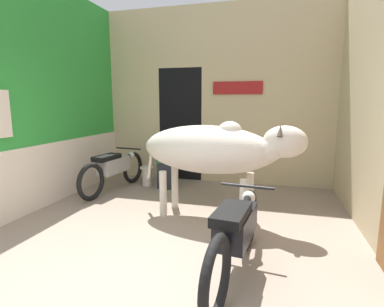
{
  "coord_description": "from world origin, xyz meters",
  "views": [
    {
      "loc": [
        1.2,
        -2.19,
        1.68
      ],
      "look_at": [
        0.11,
        1.81,
        0.98
      ],
      "focal_mm": 28.0,
      "sensor_mm": 36.0,
      "label": 1
    }
  ],
  "objects_px": {
    "motorcycle_near": "(236,232)",
    "plastic_stool": "(147,175)",
    "motorcycle_far": "(114,168)",
    "cow": "(214,150)",
    "shopkeeper_seated": "(167,159)"
  },
  "relations": [
    {
      "from": "plastic_stool",
      "to": "cow",
      "type": "bearing_deg",
      "value": -39.99
    },
    {
      "from": "motorcycle_far",
      "to": "shopkeeper_seated",
      "type": "xyz_separation_m",
      "value": [
        0.9,
        0.51,
        0.14
      ]
    },
    {
      "from": "motorcycle_far",
      "to": "plastic_stool",
      "type": "relative_size",
      "value": 4.96
    },
    {
      "from": "cow",
      "to": "motorcycle_far",
      "type": "xyz_separation_m",
      "value": [
        -2.12,
        0.87,
        -0.58
      ]
    },
    {
      "from": "cow",
      "to": "motorcycle_near",
      "type": "distance_m",
      "value": 1.62
    },
    {
      "from": "motorcycle_near",
      "to": "plastic_stool",
      "type": "height_order",
      "value": "motorcycle_near"
    },
    {
      "from": "plastic_stool",
      "to": "motorcycle_far",
      "type": "bearing_deg",
      "value": -131.41
    },
    {
      "from": "cow",
      "to": "motorcycle_near",
      "type": "height_order",
      "value": "cow"
    },
    {
      "from": "motorcycle_far",
      "to": "plastic_stool",
      "type": "xyz_separation_m",
      "value": [
        0.46,
        0.52,
        -0.23
      ]
    },
    {
      "from": "cow",
      "to": "shopkeeper_seated",
      "type": "height_order",
      "value": "cow"
    },
    {
      "from": "motorcycle_near",
      "to": "plastic_stool",
      "type": "xyz_separation_m",
      "value": [
        -2.16,
        2.82,
        -0.24
      ]
    },
    {
      "from": "motorcycle_near",
      "to": "shopkeeper_seated",
      "type": "xyz_separation_m",
      "value": [
        -1.72,
        2.81,
        0.13
      ]
    },
    {
      "from": "shopkeeper_seated",
      "to": "motorcycle_far",
      "type": "bearing_deg",
      "value": -150.54
    },
    {
      "from": "motorcycle_far",
      "to": "cow",
      "type": "bearing_deg",
      "value": -22.39
    },
    {
      "from": "cow",
      "to": "shopkeeper_seated",
      "type": "xyz_separation_m",
      "value": [
        -1.21,
        1.38,
        -0.44
      ]
    }
  ]
}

